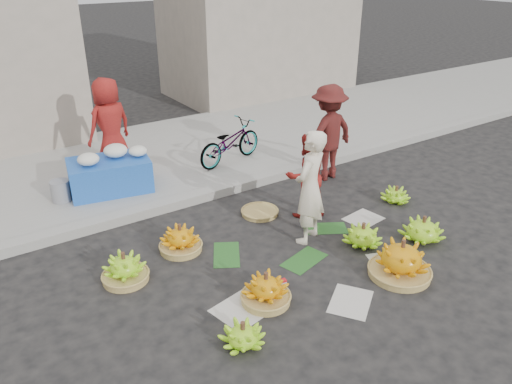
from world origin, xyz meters
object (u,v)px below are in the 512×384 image
vendor_cream (310,188)px  flower_table (110,173)px  banana_bunch_4 (363,235)px  banana_bunch_0 (266,290)px  bicycle (230,142)px

vendor_cream → flower_table: size_ratio=1.15×
flower_table → banana_bunch_4: bearing=-45.0°
banana_bunch_0 → bicycle: (1.78, 3.77, 0.34)m
banana_bunch_0 → bicycle: bicycle is taller
banana_bunch_4 → vendor_cream: 1.03m
banana_bunch_0 → flower_table: 3.84m
flower_table → bicycle: 2.31m
flower_table → vendor_cream: bearing=-47.3°
bicycle → banana_bunch_4: bearing=167.7°
banana_bunch_4 → flower_table: size_ratio=0.40×
banana_bunch_4 → bicycle: size_ratio=0.38×
banana_bunch_0 → banana_bunch_4: bearing=9.1°
banana_bunch_4 → flower_table: bearing=124.4°
banana_bunch_0 → banana_bunch_4: (1.87, 0.30, -0.02)m
banana_bunch_4 → flower_table: (-2.40, 3.50, 0.28)m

